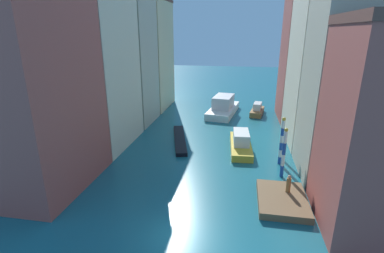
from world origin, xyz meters
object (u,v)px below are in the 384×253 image
person_on_dock (289,184)px  mooring_pole_0 (284,152)px  motorboat_1 (257,110)px  waterfront_dock (282,200)px  mooring_pole_1 (282,141)px  mooring_pole_2 (282,140)px  vaporetto_white (223,107)px  gondola_black (180,139)px  motorboat_0 (241,143)px

person_on_dock → mooring_pole_0: bearing=90.5°
person_on_dock → motorboat_1: size_ratio=0.28×
waterfront_dock → person_on_dock: bearing=58.1°
mooring_pole_1 → mooring_pole_2: bearing=81.2°
vaporetto_white → motorboat_1: size_ratio=1.94×
mooring_pole_1 → gondola_black: (-11.62, 4.62, -2.36)m
waterfront_dock → motorboat_1: bearing=92.0°
person_on_dock → motorboat_0: 10.67m
person_on_dock → gondola_black: person_on_dock is taller
mooring_pole_1 → mooring_pole_0: bearing=-92.7°
gondola_black → motorboat_0: bearing=-9.8°
gondola_black → waterfront_dock: bearing=-47.5°
waterfront_dock → mooring_pole_0: mooring_pole_0 is taller
vaporetto_white → waterfront_dock: bearing=-75.7°
mooring_pole_2 → motorboat_1: size_ratio=0.72×
mooring_pole_0 → motorboat_1: (-1.42, 21.70, -1.78)m
mooring_pole_0 → mooring_pole_2: (0.38, 4.42, -0.47)m
motorboat_0 → gondola_black: bearing=170.2°
gondola_black → motorboat_1: bearing=54.8°
person_on_dock → mooring_pole_2: 8.23m
mooring_pole_0 → mooring_pole_1: 2.83m
motorboat_0 → person_on_dock: bearing=-68.3°
mooring_pole_1 → mooring_pole_2: (0.25, 1.59, -0.57)m
vaporetto_white → motorboat_0: (3.12, -14.97, -0.36)m
mooring_pole_2 → motorboat_0: bearing=158.2°
mooring_pole_0 → motorboat_0: 7.47m
mooring_pole_1 → vaporetto_white: bearing=111.4°
mooring_pole_1 → vaporetto_white: (-7.17, 18.28, -1.43)m
motorboat_0 → waterfront_dock: bearing=-72.3°
waterfront_dock → gondola_black: (-11.01, 12.03, -0.07)m
waterfront_dock → mooring_pole_2: mooring_pole_2 is taller
mooring_pole_0 → motorboat_0: size_ratio=0.62×
motorboat_0 → motorboat_1: motorboat_0 is taller
mooring_pole_2 → mooring_pole_1: bearing=-98.8°
mooring_pole_2 → waterfront_dock: bearing=-95.5°
person_on_dock → mooring_pole_1: size_ratio=0.30×
mooring_pole_0 → motorboat_1: 21.82m
waterfront_dock → mooring_pole_1: bearing=85.3°
waterfront_dock → mooring_pole_1: 7.79m
motorboat_0 → motorboat_1: 15.76m
mooring_pole_1 → motorboat_0: mooring_pole_1 is taller
mooring_pole_2 → motorboat_1: bearing=95.9°
person_on_dock → mooring_pole_0: size_ratio=0.31×
gondola_black → vaporetto_white: bearing=71.9°
person_on_dock → motorboat_1: bearing=93.3°
person_on_dock → waterfront_dock: bearing=-121.9°
motorboat_1 → vaporetto_white: bearing=-174.0°
waterfront_dock → mooring_pole_2: (0.86, 9.01, 1.73)m
motorboat_1 → motorboat_0: bearing=-99.1°
person_on_dock → motorboat_0: motorboat_0 is taller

